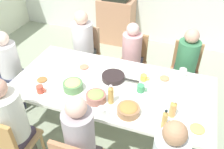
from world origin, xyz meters
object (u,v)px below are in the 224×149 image
(bowl_1, at_px, (73,85))
(bottle_1, at_px, (173,109))
(person_4, at_px, (186,62))
(chair_0, at_px, (86,51))
(person_1, at_px, (10,65))
(person_3, at_px, (81,141))
(plate_0, at_px, (84,68))
(chair_5, at_px, (132,60))
(side_cabinet, at_px, (116,21))
(plate_3, at_px, (164,79))
(cup_2, at_px, (141,88))
(plate_2, at_px, (42,80))
(bottle_0, at_px, (165,120))
(cup_1, at_px, (183,73))
(bottle_2, at_px, (111,95))
(chair_4, at_px, (184,70))
(bowl_2, at_px, (128,110))
(chair_6, at_px, (10,142))
(plate_1, at_px, (197,130))
(bowl_0, at_px, (96,97))
(serving_pan, at_px, (114,77))
(dining_table, at_px, (112,89))
(cup_4, at_px, (40,89))
(cup_0, at_px, (102,111))
(cup_3, at_px, (144,78))
(person_6, at_px, (10,119))
(person_0, at_px, (83,42))
(person_5, at_px, (131,54))
(chair_1, at_px, (8,75))

(bowl_1, xyz_separation_m, bottle_1, (1.10, -0.04, 0.04))
(person_4, bearing_deg, chair_0, 176.56)
(person_1, xyz_separation_m, person_3, (1.43, -0.84, 0.04))
(person_1, height_order, plate_0, person_1)
(chair_5, xyz_separation_m, side_cabinet, (-0.72, 1.37, -0.06))
(plate_3, height_order, cup_2, cup_2)
(plate_2, relative_size, bottle_0, 0.94)
(chair_0, distance_m, person_4, 1.54)
(cup_1, relative_size, bottle_2, 0.52)
(chair_4, bearing_deg, bowl_2, -109.56)
(person_1, distance_m, side_cabinet, 2.42)
(chair_4, distance_m, chair_6, 2.40)
(chair_5, distance_m, bottle_2, 1.26)
(plate_1, distance_m, bowl_0, 1.04)
(serving_pan, bearing_deg, plate_2, -157.67)
(person_3, xyz_separation_m, bowl_1, (-0.39, 0.62, 0.06))
(chair_0, height_order, cup_1, chair_0)
(bowl_0, bearing_deg, dining_table, 76.37)
(chair_5, relative_size, cup_4, 7.92)
(person_1, bearing_deg, chair_6, -54.16)
(chair_0, bearing_deg, cup_0, -59.28)
(cup_2, bearing_deg, bottle_2, -132.10)
(dining_table, height_order, side_cabinet, side_cabinet)
(chair_0, xyz_separation_m, cup_3, (1.09, -0.72, 0.27))
(cup_4, height_order, bottle_0, bottle_0)
(person_3, relative_size, bowl_2, 5.58)
(plate_0, bearing_deg, bowl_1, -82.41)
(chair_0, height_order, serving_pan, chair_0)
(plate_2, distance_m, cup_0, 0.89)
(bottle_0, bearing_deg, person_6, -164.43)
(chair_6, height_order, plate_3, chair_6)
(person_1, xyz_separation_m, cup_3, (1.76, 0.21, 0.08))
(cup_0, bearing_deg, person_0, 122.44)
(chair_5, relative_size, person_6, 0.72)
(person_0, xyz_separation_m, chair_6, (0.00, -1.76, -0.22))
(plate_3, height_order, bottle_2, bottle_2)
(person_5, height_order, bottle_1, person_5)
(chair_5, relative_size, plate_3, 4.28)
(serving_pan, bearing_deg, chair_4, 46.34)
(chair_5, bearing_deg, bottle_2, -85.89)
(person_3, height_order, bottle_0, person_3)
(plate_1, relative_size, cup_1, 2.07)
(cup_1, bearing_deg, cup_4, -150.09)
(chair_1, height_order, bottle_1, bottle_1)
(chair_4, bearing_deg, bottle_0, -94.10)
(person_3, relative_size, bottle_2, 5.41)
(plate_0, height_order, cup_1, cup_1)
(cup_2, bearing_deg, person_4, 63.15)
(chair_0, bearing_deg, plate_3, -25.65)
(person_1, relative_size, cup_2, 9.95)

